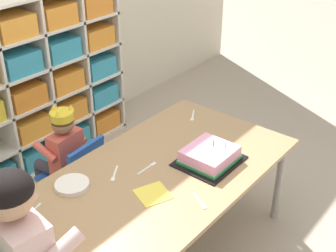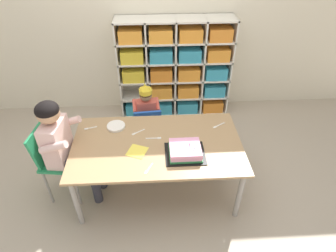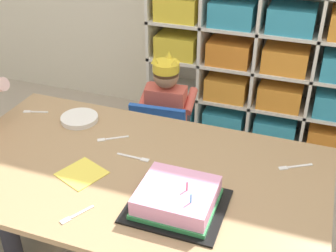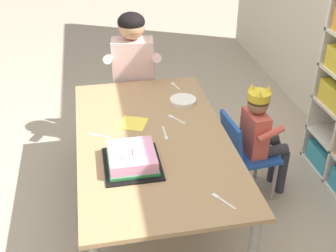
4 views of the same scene
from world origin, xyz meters
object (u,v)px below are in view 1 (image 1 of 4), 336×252
object	(u,v)px
child_with_crown	(61,149)
birthday_cake_on_tray	(210,156)
fork_beside_plate_stack	(200,202)
classroom_chair_blue	(76,174)
fork_near_child_seat	(114,174)
paper_plate_stack	(72,185)
activity_table	(161,179)
fork_at_table_front_edge	(31,212)
adult_helper_seated	(36,248)
fork_scattered_mid_table	(148,168)
fork_near_cake_tray	(193,116)

from	to	relation	value
child_with_crown	birthday_cake_on_tray	distance (m)	0.93
fork_beside_plate_stack	child_with_crown	bearing A→B (deg)	30.46
classroom_chair_blue	fork_near_child_seat	xyz separation A→B (m)	(-0.08, -0.43, 0.24)
classroom_chair_blue	paper_plate_stack	xyz separation A→B (m)	(-0.29, -0.34, 0.25)
activity_table	classroom_chair_blue	distance (m)	0.64
paper_plate_stack	fork_at_table_front_edge	distance (m)	0.25
fork_near_child_seat	adult_helper_seated	bearing A→B (deg)	162.93
child_with_crown	paper_plate_stack	distance (m)	0.54
fork_beside_plate_stack	adult_helper_seated	bearing A→B (deg)	96.78
paper_plate_stack	classroom_chair_blue	bearing A→B (deg)	49.35
paper_plate_stack	fork_beside_plate_stack	bearing A→B (deg)	-61.73
classroom_chair_blue	fork_beside_plate_stack	bearing A→B (deg)	86.23
fork_near_child_seat	birthday_cake_on_tray	bearing A→B (deg)	-70.96
adult_helper_seated	fork_scattered_mid_table	size ratio (longest dim) A/B	7.38
child_with_crown	fork_beside_plate_stack	size ratio (longest dim) A/B	6.62
adult_helper_seated	fork_near_child_seat	distance (m)	0.66
classroom_chair_blue	child_with_crown	distance (m)	0.18
classroom_chair_blue	fork_at_table_front_edge	world-z (taller)	classroom_chair_blue
activity_table	fork_at_table_front_edge	bearing A→B (deg)	157.80
birthday_cake_on_tray	paper_plate_stack	distance (m)	0.75
child_with_crown	fork_beside_plate_stack	bearing A→B (deg)	86.57
classroom_chair_blue	fork_near_child_seat	world-z (taller)	classroom_chair_blue
child_with_crown	fork_at_table_front_edge	world-z (taller)	child_with_crown
birthday_cake_on_tray	fork_at_table_front_edge	distance (m)	0.97
paper_plate_stack	fork_beside_plate_stack	size ratio (longest dim) A/B	1.45
child_with_crown	fork_near_child_seat	world-z (taller)	child_with_crown
child_with_crown	adult_helper_seated	distance (m)	1.02
fork_scattered_mid_table	fork_beside_plate_stack	size ratio (longest dim) A/B	1.19
fork_near_cake_tray	fork_beside_plate_stack	distance (m)	0.87
activity_table	adult_helper_seated	world-z (taller)	adult_helper_seated
child_with_crown	fork_near_child_seat	size ratio (longest dim) A/B	6.41
adult_helper_seated	birthday_cake_on_tray	xyz separation A→B (m)	(1.05, -0.13, -0.04)
adult_helper_seated	fork_beside_plate_stack	size ratio (longest dim) A/B	8.78
fork_near_child_seat	activity_table	bearing A→B (deg)	-77.31
activity_table	adult_helper_seated	size ratio (longest dim) A/B	1.44
adult_helper_seated	fork_near_cake_tray	xyz separation A→B (m)	(1.41, 0.25, -0.07)
activity_table	paper_plate_stack	size ratio (longest dim) A/B	8.72
fork_near_child_seat	fork_near_cake_tray	size ratio (longest dim) A/B	0.96
birthday_cake_on_tray	paper_plate_stack	bearing A→B (deg)	146.63
child_with_crown	fork_near_cake_tray	bearing A→B (deg)	141.08
fork_beside_plate_stack	classroom_chair_blue	bearing A→B (deg)	30.11
fork_beside_plate_stack	fork_near_child_seat	bearing A→B (deg)	40.78
child_with_crown	fork_near_cake_tray	world-z (taller)	child_with_crown
paper_plate_stack	fork_beside_plate_stack	distance (m)	0.65
adult_helper_seated	fork_near_child_seat	world-z (taller)	adult_helper_seated
fork_at_table_front_edge	child_with_crown	bearing A→B (deg)	23.54
classroom_chair_blue	fork_near_cake_tray	xyz separation A→B (m)	(0.70, -0.37, 0.24)
fork_near_child_seat	fork_near_cake_tray	xyz separation A→B (m)	(0.78, 0.06, 0.00)
activity_table	paper_plate_stack	xyz separation A→B (m)	(-0.39, 0.26, 0.07)
fork_at_table_front_edge	fork_beside_plate_stack	distance (m)	0.80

